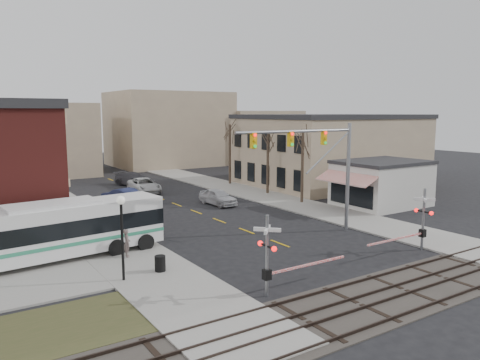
% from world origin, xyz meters
% --- Properties ---
extents(ground, '(160.00, 160.00, 0.00)m').
position_xyz_m(ground, '(0.00, 0.00, 0.00)').
color(ground, black).
rests_on(ground, ground).
extents(sidewalk_west, '(5.00, 60.00, 0.12)m').
position_xyz_m(sidewalk_west, '(-9.50, 20.00, 0.06)').
color(sidewalk_west, gray).
rests_on(sidewalk_west, ground).
extents(sidewalk_east, '(5.00, 60.00, 0.12)m').
position_xyz_m(sidewalk_east, '(9.50, 20.00, 0.06)').
color(sidewalk_east, gray).
rests_on(sidewalk_east, ground).
extents(ballast_strip, '(160.00, 5.00, 0.06)m').
position_xyz_m(ballast_strip, '(0.00, -8.00, 0.03)').
color(ballast_strip, '#332D28').
rests_on(ballast_strip, ground).
extents(rail_tracks, '(160.00, 3.91, 0.14)m').
position_xyz_m(rail_tracks, '(0.00, -8.00, 0.12)').
color(rail_tracks, '#2D231E').
rests_on(rail_tracks, ground).
extents(tan_building, '(20.30, 15.30, 8.50)m').
position_xyz_m(tan_building, '(22.00, 20.00, 4.26)').
color(tan_building, gray).
rests_on(tan_building, ground).
extents(awning_shop, '(9.74, 6.20, 4.30)m').
position_xyz_m(awning_shop, '(15.97, 7.00, 2.16)').
color(awning_shop, beige).
rests_on(awning_shop, ground).
extents(tree_east_a, '(0.28, 0.28, 6.75)m').
position_xyz_m(tree_east_a, '(10.50, 12.00, 3.50)').
color(tree_east_a, '#382B21').
rests_on(tree_east_a, sidewalk_east).
extents(tree_east_b, '(0.28, 0.28, 6.30)m').
position_xyz_m(tree_east_b, '(10.80, 18.00, 3.27)').
color(tree_east_b, '#382B21').
rests_on(tree_east_b, sidewalk_east).
extents(tree_east_c, '(0.28, 0.28, 7.20)m').
position_xyz_m(tree_east_c, '(11.00, 26.00, 3.72)').
color(tree_east_c, '#382B21').
rests_on(tree_east_c, sidewalk_east).
extents(transit_bus, '(13.28, 4.16, 3.36)m').
position_xyz_m(transit_bus, '(-13.50, 6.29, 1.89)').
color(transit_bus, silver).
rests_on(transit_bus, ground).
extents(traffic_signal_mast, '(10.01, 0.30, 8.00)m').
position_xyz_m(traffic_signal_mast, '(3.66, 2.15, 5.74)').
color(traffic_signal_mast, gray).
rests_on(traffic_signal_mast, ground).
extents(rr_crossing_west, '(5.60, 1.36, 4.00)m').
position_xyz_m(rr_crossing_west, '(-5.73, -4.86, 1.97)').
color(rr_crossing_west, gray).
rests_on(rr_crossing_west, ground).
extents(rr_crossing_east, '(5.60, 1.36, 4.00)m').
position_xyz_m(rr_crossing_east, '(6.35, -4.11, 1.97)').
color(rr_crossing_east, gray).
rests_on(rr_crossing_east, ground).
extents(street_lamp, '(0.44, 0.44, 4.45)m').
position_xyz_m(street_lamp, '(-11.25, 0.76, 3.29)').
color(street_lamp, black).
rests_on(street_lamp, sidewalk_west).
extents(trash_bin, '(0.60, 0.60, 0.86)m').
position_xyz_m(trash_bin, '(-9.10, 1.00, 0.55)').
color(trash_bin, black).
rests_on(trash_bin, sidewalk_west).
extents(car_a, '(2.15, 4.67, 1.55)m').
position_xyz_m(car_a, '(3.29, 15.80, 0.78)').
color(car_a, '#AFB0B4').
rests_on(car_a, ground).
extents(car_b, '(3.02, 5.06, 1.58)m').
position_xyz_m(car_b, '(-4.30, 21.00, 0.79)').
color(car_b, '#1A2041').
rests_on(car_b, ground).
extents(car_c, '(3.12, 5.90, 1.58)m').
position_xyz_m(car_c, '(-0.00, 26.20, 0.79)').
color(car_c, '#BEBEBE').
rests_on(car_c, ground).
extents(car_d, '(4.06, 5.94, 1.60)m').
position_xyz_m(car_d, '(0.80, 31.40, 0.80)').
color(car_d, '#444248').
rests_on(car_d, ground).
extents(pedestrian_near, '(0.51, 0.68, 1.70)m').
position_xyz_m(pedestrian_near, '(-9.72, 4.50, 0.97)').
color(pedestrian_near, '#61514E').
rests_on(pedestrian_near, sidewalk_west).
extents(pedestrian_far, '(1.06, 1.12, 1.83)m').
position_xyz_m(pedestrian_far, '(-10.96, 6.83, 1.04)').
color(pedestrian_far, '#33395A').
rests_on(pedestrian_far, sidewalk_west).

